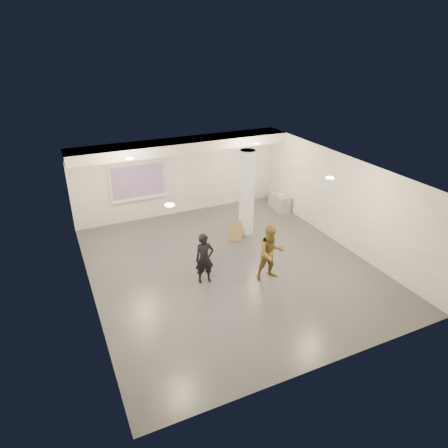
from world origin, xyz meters
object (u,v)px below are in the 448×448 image
projection_screen (138,182)px  man (271,253)px  woman (205,259)px  column (247,193)px  credenza (279,201)px

projection_screen → man: projection_screen is taller
projection_screen → woman: 5.00m
column → projection_screen: (-3.10, 2.65, 0.03)m
column → woman: 3.43m
column → projection_screen: bearing=139.4°
column → projection_screen: size_ratio=1.43×
woman → man: man is taller
column → credenza: column is taller
credenza → man: (-2.93, -4.20, 0.50)m
column → man: size_ratio=1.83×
woman → man: (1.78, -0.61, 0.08)m
column → man: 3.02m
column → man: column is taller
column → man: (-0.71, -2.85, -0.68)m
projection_screen → column: bearing=-40.6°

